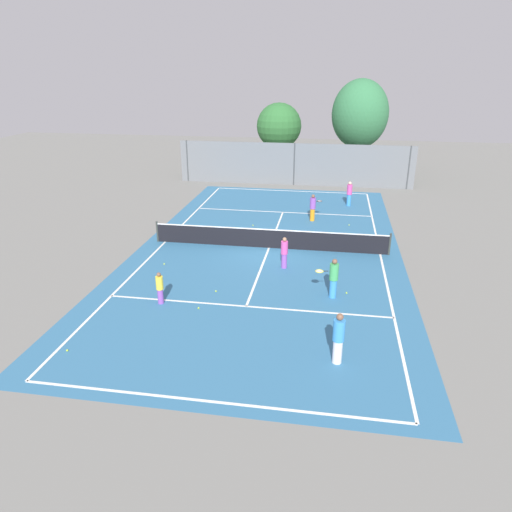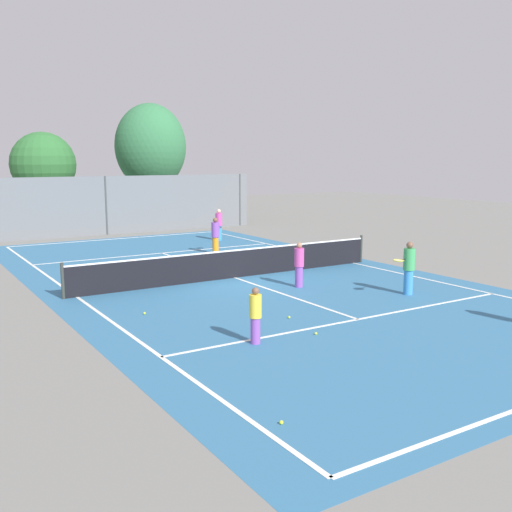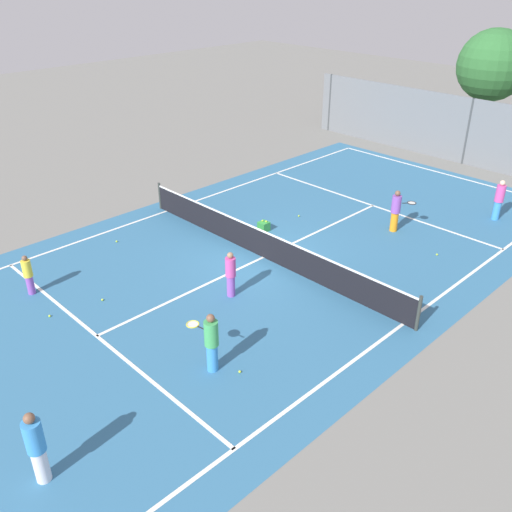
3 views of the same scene
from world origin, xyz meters
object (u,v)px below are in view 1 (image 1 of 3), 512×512
at_px(tennis_ball_1, 349,225).
at_px(tennis_ball_3, 164,264).
at_px(player_3, 333,278).
at_px(tennis_ball_2, 216,291).
at_px(player_1, 284,252).
at_px(player_4, 160,288).
at_px(player_2, 313,207).
at_px(player_0, 349,193).
at_px(tennis_ball_4, 321,246).
at_px(tennis_ball_7, 199,308).
at_px(tennis_ball_8, 253,225).
at_px(tennis_ball_6, 347,293).
at_px(tennis_ball_5, 224,240).
at_px(player_5, 338,338).
at_px(ball_crate, 246,233).
at_px(tennis_ball_0, 67,350).

xyz_separation_m(tennis_ball_1, tennis_ball_3, (-8.59, -7.31, 0.00)).
height_order(player_3, tennis_ball_2, player_3).
height_order(player_1, player_4, player_1).
bearing_deg(player_3, player_2, 97.44).
height_order(tennis_ball_1, tennis_ball_2, same).
height_order(player_0, player_2, player_0).
height_order(tennis_ball_2, tennis_ball_4, same).
bearing_deg(player_3, tennis_ball_2, -176.33).
bearing_deg(tennis_ball_7, tennis_ball_8, 88.08).
xyz_separation_m(player_4, tennis_ball_6, (7.12, 2.00, -0.63)).
distance_m(player_2, tennis_ball_2, 10.89).
bearing_deg(player_2, tennis_ball_5, -136.13).
bearing_deg(tennis_ball_5, player_3, -45.04).
bearing_deg(player_5, tennis_ball_1, 87.36).
bearing_deg(player_1, player_5, -71.31).
distance_m(player_2, tennis_ball_7, 12.43).
bearing_deg(tennis_ball_4, tennis_ball_2, -124.27).
bearing_deg(player_5, tennis_ball_4, 94.86).
distance_m(tennis_ball_1, tennis_ball_7, 12.65).
xyz_separation_m(player_3, tennis_ball_6, (0.57, 0.39, -0.81)).
xyz_separation_m(player_5, ball_crate, (-4.91, 11.05, -0.69)).
height_order(player_0, ball_crate, player_0).
bearing_deg(player_0, player_1, -105.59).
height_order(tennis_ball_0, tennis_ball_6, same).
bearing_deg(tennis_ball_4, tennis_ball_6, -76.72).
relative_size(player_3, tennis_ball_2, 24.86).
xyz_separation_m(player_2, tennis_ball_0, (-7.07, -15.32, -0.79)).
distance_m(player_3, tennis_ball_7, 5.37).
bearing_deg(ball_crate, tennis_ball_1, 27.30).
bearing_deg(player_0, tennis_ball_0, -115.96).
bearing_deg(ball_crate, tennis_ball_7, -91.94).
bearing_deg(tennis_ball_5, player_1, -41.40).
bearing_deg(tennis_ball_4, tennis_ball_8, 144.47).
bearing_deg(tennis_ball_3, player_2, 50.93).
bearing_deg(tennis_ball_1, tennis_ball_3, -139.59).
bearing_deg(tennis_ball_1, player_0, 89.40).
bearing_deg(tennis_ball_7, tennis_ball_1, 62.57).
bearing_deg(tennis_ball_1, tennis_ball_4, -111.54).
bearing_deg(tennis_ball_7, player_0, 69.33).
relative_size(tennis_ball_0, tennis_ball_1, 1.00).
distance_m(player_0, ball_crate, 9.14).
xyz_separation_m(tennis_ball_1, tennis_ball_4, (-1.50, -3.80, 0.00)).
bearing_deg(player_5, tennis_ball_8, 110.50).
bearing_deg(ball_crate, tennis_ball_3, -124.36).
bearing_deg(tennis_ball_5, ball_crate, 37.04).
bearing_deg(tennis_ball_8, player_0, 43.76).
distance_m(player_3, tennis_ball_0, 9.94).
relative_size(tennis_ball_1, tennis_ball_6, 1.00).
height_order(tennis_ball_2, tennis_ball_3, same).
bearing_deg(tennis_ball_6, tennis_ball_3, 168.41).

